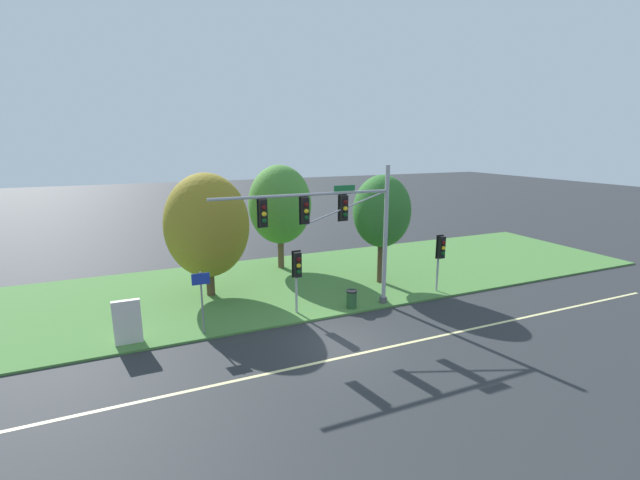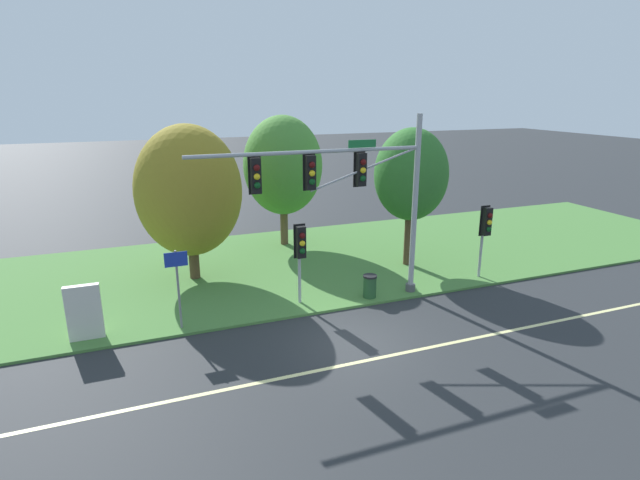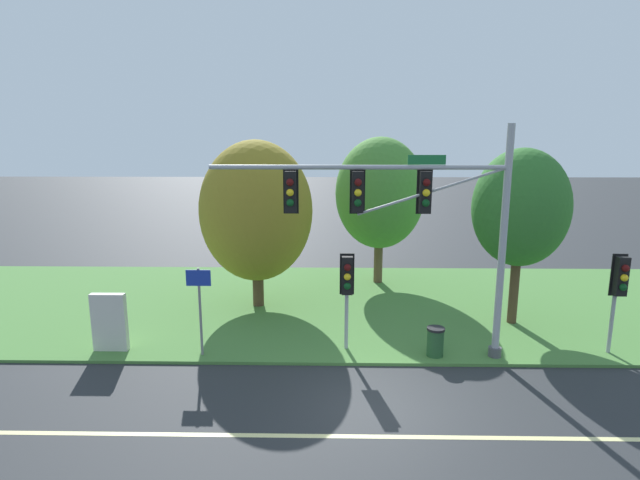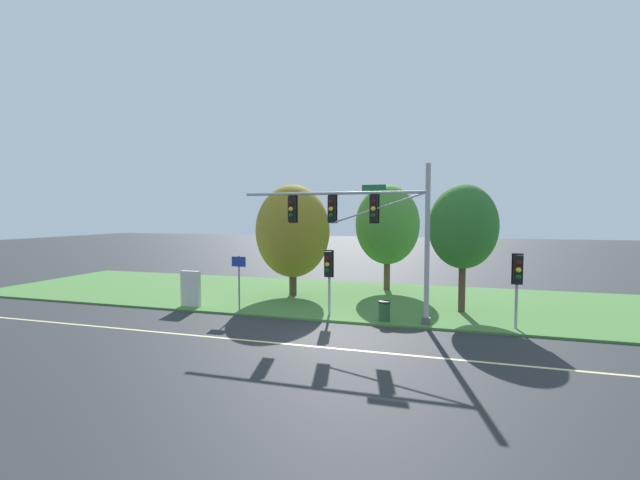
# 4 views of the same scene
# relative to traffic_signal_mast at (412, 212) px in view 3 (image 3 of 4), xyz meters

# --- Properties ---
(ground_plane) EXTENTS (160.00, 160.00, 0.00)m
(ground_plane) POSITION_rel_traffic_signal_mast_xyz_m (-1.09, -3.06, -4.69)
(ground_plane) COLOR #282B2D
(lane_stripe) EXTENTS (36.00, 0.16, 0.01)m
(lane_stripe) POSITION_rel_traffic_signal_mast_xyz_m (-1.09, -4.26, -4.69)
(lane_stripe) COLOR beige
(lane_stripe) RESTS_ON ground
(grass_verge) EXTENTS (48.00, 11.50, 0.10)m
(grass_verge) POSITION_rel_traffic_signal_mast_xyz_m (-1.09, 5.19, -4.64)
(grass_verge) COLOR #477A38
(grass_verge) RESTS_ON ground
(traffic_signal_mast) EXTENTS (8.98, 0.49, 7.17)m
(traffic_signal_mast) POSITION_rel_traffic_signal_mast_xyz_m (0.00, 0.00, 0.00)
(traffic_signal_mast) COLOR #9EA0A5
(traffic_signal_mast) RESTS_ON grass_verge
(pedestrian_signal_near_kerb) EXTENTS (0.46, 0.55, 3.19)m
(pedestrian_signal_near_kerb) POSITION_rel_traffic_signal_mast_xyz_m (-1.89, 0.39, -2.28)
(pedestrian_signal_near_kerb) COLOR #9EA0A5
(pedestrian_signal_near_kerb) RESTS_ON grass_verge
(pedestrian_signal_further_along) EXTENTS (0.46, 0.55, 3.25)m
(pedestrian_signal_further_along) POSITION_rel_traffic_signal_mast_xyz_m (6.52, 0.21, -2.22)
(pedestrian_signal_further_along) COLOR #9EA0A5
(pedestrian_signal_further_along) RESTS_ON grass_verge
(route_sign_post) EXTENTS (0.76, 0.08, 2.83)m
(route_sign_post) POSITION_rel_traffic_signal_mast_xyz_m (-6.48, -0.05, -2.74)
(route_sign_post) COLOR slate
(route_sign_post) RESTS_ON grass_verge
(tree_nearest_road) EXTENTS (4.48, 4.48, 6.71)m
(tree_nearest_road) POSITION_rel_traffic_signal_mast_xyz_m (-5.36, 4.81, -0.69)
(tree_nearest_road) COLOR #4C3823
(tree_nearest_road) RESTS_ON grass_verge
(tree_left_of_mast) EXTENTS (4.12, 4.12, 6.83)m
(tree_left_of_mast) POSITION_rel_traffic_signal_mast_xyz_m (-0.12, 8.31, -0.35)
(tree_left_of_mast) COLOR brown
(tree_left_of_mast) RESTS_ON grass_verge
(tree_behind_signpost) EXTENTS (3.38, 3.38, 6.43)m
(tree_behind_signpost) POSITION_rel_traffic_signal_mast_xyz_m (4.37, 3.01, -0.30)
(tree_behind_signpost) COLOR #4C3823
(tree_behind_signpost) RESTS_ON grass_verge
(info_kiosk) EXTENTS (1.10, 0.24, 1.90)m
(info_kiosk) POSITION_rel_traffic_signal_mast_xyz_m (-9.50, 0.26, -3.65)
(info_kiosk) COLOR beige
(info_kiosk) RESTS_ON grass_verge
(trash_bin) EXTENTS (0.56, 0.56, 0.93)m
(trash_bin) POSITION_rel_traffic_signal_mast_xyz_m (0.90, 0.02, -4.12)
(trash_bin) COLOR #234C28
(trash_bin) RESTS_ON grass_verge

